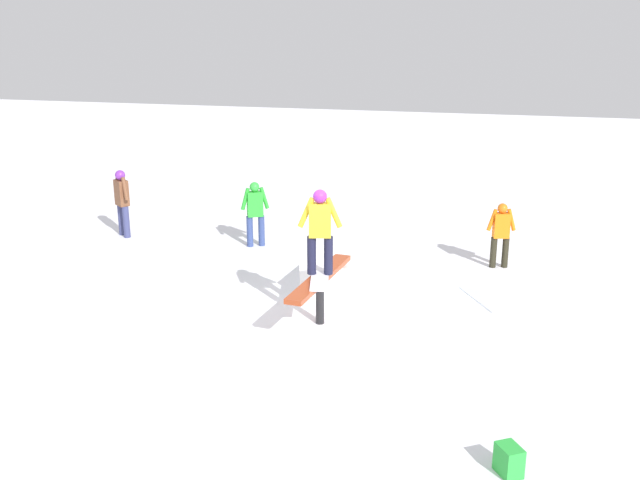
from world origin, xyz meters
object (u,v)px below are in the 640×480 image
at_px(rail_feature, 320,283).
at_px(bystander_brown, 122,199).
at_px(bystander_orange, 501,232).
at_px(loose_snowboard_white, 482,299).
at_px(main_rider_on_rail, 320,234).
at_px(backpack_on_snow, 509,460).
at_px(bystander_green, 255,210).

bearing_deg(rail_feature, bystander_brown, -117.51).
bearing_deg(rail_feature, bystander_orange, 148.57).
bearing_deg(loose_snowboard_white, main_rider_on_rail, 94.57).
relative_size(bystander_orange, loose_snowboard_white, 1.05).
bearing_deg(backpack_on_snow, bystander_brown, -162.71).
relative_size(rail_feature, loose_snowboard_white, 1.84).
distance_m(rail_feature, bystander_brown, 6.81).
bearing_deg(backpack_on_snow, loose_snowboard_white, 152.26).
bearing_deg(backpack_on_snow, main_rider_on_rail, -171.85).
bearing_deg(bystander_brown, bystander_green, -141.20).
height_order(bystander_orange, bystander_brown, bystander_brown).
xyz_separation_m(loose_snowboard_white, backpack_on_snow, (5.22, 0.53, 0.16)).
bearing_deg(bystander_orange, bystander_brown, 163.53).
relative_size(main_rider_on_rail, backpack_on_snow, 4.37).
bearing_deg(main_rider_on_rail, rail_feature, 0.00).
height_order(rail_feature, bystander_green, bystander_green).
bearing_deg(bystander_brown, rail_feature, -175.29).
relative_size(bystander_green, bystander_brown, 0.93).
bearing_deg(loose_snowboard_white, rail_feature, 94.57).
distance_m(rail_feature, main_rider_on_rail, 0.84).
xyz_separation_m(bystander_orange, bystander_green, (-0.09, -5.26, 0.07)).
distance_m(rail_feature, loose_snowboard_white, 3.17).
relative_size(rail_feature, bystander_brown, 1.50).
height_order(rail_feature, bystander_orange, bystander_orange).
bearing_deg(bystander_green, main_rider_on_rail, 93.97).
height_order(main_rider_on_rail, bystander_brown, main_rider_on_rail).
height_order(main_rider_on_rail, backpack_on_snow, main_rider_on_rail).
bearing_deg(bystander_orange, backpack_on_snow, -103.88).
height_order(bystander_brown, loose_snowboard_white, bystander_brown).
xyz_separation_m(main_rider_on_rail, backpack_on_snow, (3.44, 3.06, -1.37)).
bearing_deg(bystander_green, loose_snowboard_white, 128.85).
bearing_deg(bystander_brown, main_rider_on_rail, -175.29).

